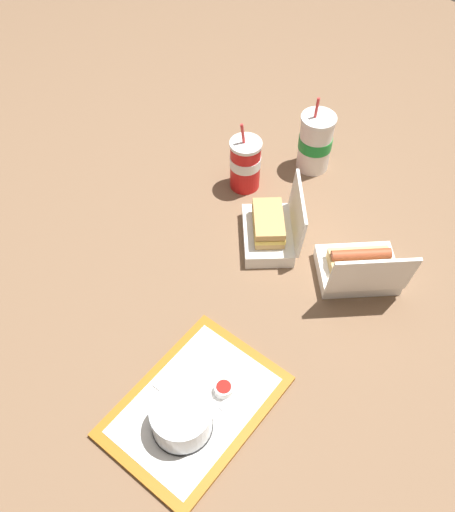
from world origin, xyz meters
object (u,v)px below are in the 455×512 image
at_px(clamshell_sandwich_right, 271,229).
at_px(ketchup_cup, 224,389).
at_px(food_tray, 195,406).
at_px(clamshell_hotdog_left, 359,268).
at_px(soda_cup_corner, 245,164).
at_px(plastic_fork, 236,389).
at_px(cake_container, 182,419).
at_px(soda_cup_left, 315,142).

bearing_deg(clamshell_sandwich_right, ketchup_cup, 31.20).
relative_size(food_tray, clamshell_hotdog_left, 1.56).
relative_size(clamshell_hotdog_left, soda_cup_corner, 1.20).
relative_size(clamshell_hotdog_left, clamshell_sandwich_right, 1.09).
relative_size(plastic_fork, clamshell_sandwich_right, 0.47).
height_order(ketchup_cup, clamshell_sandwich_right, clamshell_sandwich_right).
relative_size(food_tray, plastic_fork, 3.66).
height_order(cake_container, plastic_fork, cake_container).
xyz_separation_m(clamshell_hotdog_left, clamshell_sandwich_right, (0.07, -0.23, 0.00)).
bearing_deg(soda_cup_corner, clamshell_hotdog_left, 86.01).
height_order(soda_cup_corner, soda_cup_left, soda_cup_left).
relative_size(cake_container, soda_cup_left, 0.53).
relative_size(clamshell_sandwich_right, soda_cup_left, 1.00).
height_order(food_tray, cake_container, cake_container).
distance_m(ketchup_cup, plastic_fork, 0.03).
distance_m(food_tray, plastic_fork, 0.09).
height_order(plastic_fork, clamshell_sandwich_right, clamshell_sandwich_right).
relative_size(food_tray, clamshell_sandwich_right, 1.71).
xyz_separation_m(food_tray, cake_container, (0.05, 0.02, 0.04)).
relative_size(ketchup_cup, clamshell_hotdog_left, 0.16).
xyz_separation_m(cake_container, clamshell_sandwich_right, (-0.50, -0.23, -0.01)).
bearing_deg(ketchup_cup, soda_cup_corner, -138.47).
distance_m(ketchup_cup, soda_cup_left, 0.77).
distance_m(clamshell_hotdog_left, clamshell_sandwich_right, 0.24).
relative_size(plastic_fork, clamshell_hotdog_left, 0.43).
xyz_separation_m(clamshell_sandwich_right, soda_cup_left, (-0.30, -0.12, 0.05)).
height_order(clamshell_sandwich_right, soda_cup_corner, soda_cup_corner).
relative_size(ketchup_cup, soda_cup_corner, 0.19).
height_order(cake_container, soda_cup_corner, soda_cup_corner).
bearing_deg(soda_cup_corner, food_tray, 36.68).
relative_size(cake_container, soda_cup_corner, 0.59).
relative_size(cake_container, clamshell_hotdog_left, 0.49).
relative_size(ketchup_cup, clamshell_sandwich_right, 0.17).
relative_size(cake_container, ketchup_cup, 3.17).
height_order(plastic_fork, clamshell_hotdog_left, clamshell_hotdog_left).
xyz_separation_m(plastic_fork, soda_cup_corner, (-0.46, -0.44, 0.06)).
xyz_separation_m(ketchup_cup, soda_cup_left, (-0.69, -0.35, 0.06)).
height_order(clamshell_hotdog_left, soda_cup_corner, soda_cup_corner).
bearing_deg(ketchup_cup, food_tray, -17.45).
bearing_deg(cake_container, clamshell_sandwich_right, -155.15).
distance_m(cake_container, clamshell_sandwich_right, 0.55).
bearing_deg(soda_cup_left, clamshell_sandwich_right, 21.19).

